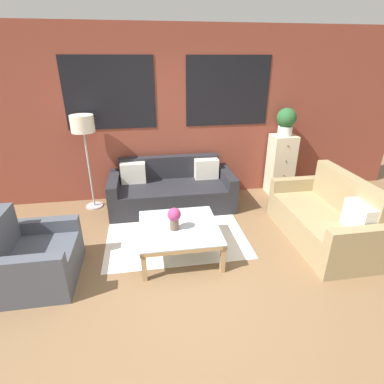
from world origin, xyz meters
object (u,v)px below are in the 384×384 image
armchair_corner (34,259)px  coffee_table (179,230)px  drawer_cabinet (280,165)px  flower_vase (174,217)px  couch_dark (172,190)px  potted_plant (286,121)px  floor_lamp (83,129)px  settee_vintage (325,220)px

armchair_corner → coffee_table: 1.67m
coffee_table → drawer_cabinet: (2.04, 1.60, 0.20)m
drawer_cabinet → flower_vase: drawer_cabinet is taller
couch_dark → potted_plant: (2.00, 0.23, 1.05)m
potted_plant → flower_vase: (-2.11, -1.65, -0.77)m
floor_lamp → potted_plant: bearing=0.9°
floor_lamp → couch_dark: bearing=-7.7°
settee_vintage → potted_plant: potted_plant is taller
floor_lamp → flower_vase: bearing=-53.0°
settee_vintage → couch_dark: bearing=144.6°
armchair_corner → drawer_cabinet: drawer_cabinet is taller
settee_vintage → potted_plant: bearing=87.8°
settee_vintage → drawer_cabinet: size_ratio=1.52×
coffee_table → settee_vintage: bearing=-0.2°
armchair_corner → floor_lamp: floor_lamp is taller
couch_dark → potted_plant: 2.27m
potted_plant → armchair_corner: bearing=-153.5°
armchair_corner → floor_lamp: (0.38, 1.79, 1.04)m
armchair_corner → coffee_table: size_ratio=0.93×
couch_dark → coffee_table: couch_dark is taller
armchair_corner → floor_lamp: 2.11m
couch_dark → flower_vase: bearing=-94.3°
settee_vintage → floor_lamp: 3.74m
settee_vintage → armchair_corner: settee_vintage is taller
armchair_corner → flower_vase: size_ratio=3.20×
settee_vintage → flower_vase: settee_vintage is taller
armchair_corner → drawer_cabinet: (3.69, 1.84, 0.26)m
couch_dark → coffee_table: 1.37m
couch_dark → coffee_table: (-0.04, -1.37, 0.06)m
armchair_corner → drawer_cabinet: bearing=26.5°
couch_dark → armchair_corner: armchair_corner is taller
couch_dark → drawer_cabinet: 2.03m
coffee_table → flower_vase: size_ratio=3.44×
floor_lamp → potted_plant: size_ratio=3.29×
drawer_cabinet → flower_vase: bearing=-141.9°
couch_dark → armchair_corner: 2.34m
armchair_corner → floor_lamp: bearing=77.9°
couch_dark → settee_vintage: settee_vintage is taller
floor_lamp → flower_vase: 2.14m
settee_vintage → coffee_table: 1.98m
couch_dark → drawer_cabinet: bearing=6.5°
armchair_corner → floor_lamp: size_ratio=0.60×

